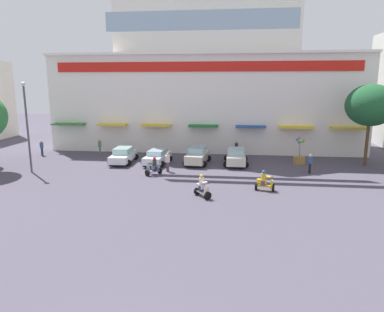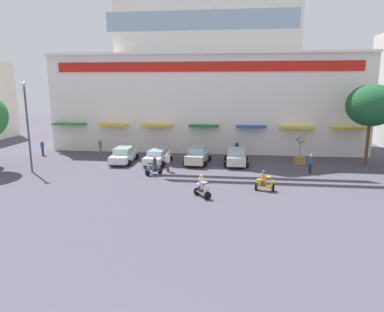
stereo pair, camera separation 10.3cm
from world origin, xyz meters
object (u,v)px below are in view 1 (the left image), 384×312
(parked_car_0, at_px, (123,155))
(pedestrian_4, at_px, (310,162))
(parked_car_3, at_px, (236,156))
(pedestrian_3, at_px, (168,161))
(scooter_rider_3, at_px, (202,188))
(pedestrian_1, at_px, (42,147))
(pedestrian_2, at_px, (236,148))
(scooter_rider_0, at_px, (264,182))
(parked_car_1, at_px, (157,157))
(pedestrian_0, at_px, (100,146))
(balloon_vendor_cart, at_px, (300,152))
(scooter_rider_1, at_px, (154,168))
(streetlamp_near, at_px, (27,121))
(plaza_tree_1, at_px, (371,105))
(parked_car_2, at_px, (197,155))

(parked_car_0, distance_m, pedestrian_4, 16.96)
(parked_car_3, height_order, pedestrian_3, pedestrian_3)
(scooter_rider_3, bearing_deg, pedestrian_3, 118.78)
(parked_car_0, height_order, pedestrian_4, pedestrian_4)
(pedestrian_1, height_order, pedestrian_2, pedestrian_2)
(parked_car_3, xyz_separation_m, scooter_rider_0, (1.94, -7.87, -0.17))
(parked_car_1, height_order, scooter_rider_0, scooter_rider_0)
(pedestrian_0, xyz_separation_m, pedestrian_2, (14.27, 1.17, -0.07))
(parked_car_0, distance_m, pedestrian_1, 9.84)
(parked_car_0, distance_m, balloon_vendor_cart, 16.64)
(parked_car_1, height_order, pedestrian_2, pedestrian_2)
(parked_car_3, xyz_separation_m, scooter_rider_3, (-2.28, -9.82, -0.14))
(scooter_rider_1, relative_size, streetlamp_near, 0.20)
(streetlamp_near, bearing_deg, pedestrian_3, 7.86)
(plaza_tree_1, bearing_deg, scooter_rider_3, -142.37)
(pedestrian_4, distance_m, streetlamp_near, 23.85)
(plaza_tree_1, bearing_deg, parked_car_3, -174.80)
(streetlamp_near, bearing_deg, pedestrian_0, 67.31)
(scooter_rider_3, relative_size, pedestrian_1, 0.95)
(plaza_tree_1, distance_m, pedestrian_1, 32.45)
(pedestrian_2, bearing_deg, balloon_vendor_cart, -26.38)
(scooter_rider_3, bearing_deg, pedestrian_0, 133.87)
(plaza_tree_1, bearing_deg, balloon_vendor_cart, -177.80)
(streetlamp_near, bearing_deg, scooter_rider_1, 1.81)
(parked_car_3, height_order, scooter_rider_3, scooter_rider_3)
(scooter_rider_0, distance_m, scooter_rider_3, 4.65)
(parked_car_1, xyz_separation_m, pedestrian_2, (7.41, 4.37, 0.23))
(pedestrian_3, bearing_deg, pedestrian_4, 3.76)
(parked_car_3, distance_m, pedestrian_1, 20.33)
(pedestrian_4, bearing_deg, scooter_rider_1, -171.02)
(scooter_rider_3, bearing_deg, parked_car_3, 76.94)
(parked_car_2, bearing_deg, pedestrian_4, -13.95)
(plaza_tree_1, height_order, pedestrian_1, plaza_tree_1)
(parked_car_3, bearing_deg, streetlamp_near, -164.12)
(streetlamp_near, distance_m, balloon_vendor_cart, 24.16)
(scooter_rider_1, bearing_deg, parked_car_0, 133.28)
(pedestrian_0, height_order, pedestrian_4, pedestrian_0)
(pedestrian_0, height_order, pedestrian_2, pedestrian_0)
(scooter_rider_3, xyz_separation_m, pedestrian_3, (-3.56, 6.47, 0.28))
(parked_car_0, height_order, streetlamp_near, streetlamp_near)
(parked_car_0, xyz_separation_m, scooter_rider_0, (12.61, -7.43, -0.14))
(parked_car_0, relative_size, pedestrian_2, 2.78)
(scooter_rider_1, bearing_deg, scooter_rider_0, -20.61)
(parked_car_0, xyz_separation_m, pedestrian_0, (-3.52, 3.02, 0.26))
(parked_car_0, relative_size, streetlamp_near, 0.60)
(streetlamp_near, bearing_deg, pedestrian_4, 5.77)
(scooter_rider_0, height_order, pedestrian_4, pedestrian_4)
(pedestrian_3, bearing_deg, pedestrian_2, 50.19)
(pedestrian_1, xyz_separation_m, pedestrian_2, (20.33, 1.92, 0.02))
(parked_car_2, relative_size, parked_car_3, 0.97)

